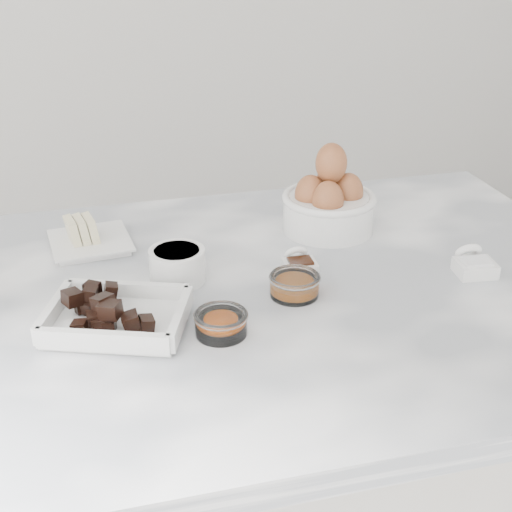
{
  "coord_description": "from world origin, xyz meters",
  "views": [
    {
      "loc": [
        -0.23,
        -0.93,
        1.47
      ],
      "look_at": [
        0.02,
        0.03,
        0.98
      ],
      "focal_mm": 50.0,
      "sensor_mm": 36.0,
      "label": 1
    }
  ],
  "objects_px": {
    "chocolate_dish": "(116,313)",
    "sugar_ramekin": "(177,264)",
    "honey_bowl": "(294,285)",
    "egg_bowl": "(329,202)",
    "butter_plate": "(89,237)",
    "vanilla_spoon": "(299,263)",
    "salt_spoon": "(473,264)",
    "zest_bowl": "(221,322)"
  },
  "relations": [
    {
      "from": "chocolate_dish",
      "to": "sugar_ramekin",
      "type": "bearing_deg",
      "value": 48.28
    },
    {
      "from": "chocolate_dish",
      "to": "honey_bowl",
      "type": "distance_m",
      "value": 0.27
    },
    {
      "from": "chocolate_dish",
      "to": "egg_bowl",
      "type": "xyz_separation_m",
      "value": [
        0.4,
        0.24,
        0.03
      ]
    },
    {
      "from": "butter_plate",
      "to": "egg_bowl",
      "type": "xyz_separation_m",
      "value": [
        0.42,
        -0.03,
        0.03
      ]
    },
    {
      "from": "honey_bowl",
      "to": "chocolate_dish",
      "type": "bearing_deg",
      "value": -174.76
    },
    {
      "from": "sugar_ramekin",
      "to": "butter_plate",
      "type": "bearing_deg",
      "value": 129.3
    },
    {
      "from": "sugar_ramekin",
      "to": "egg_bowl",
      "type": "height_order",
      "value": "egg_bowl"
    },
    {
      "from": "egg_bowl",
      "to": "vanilla_spoon",
      "type": "xyz_separation_m",
      "value": [
        -0.1,
        -0.14,
        -0.04
      ]
    },
    {
      "from": "chocolate_dish",
      "to": "egg_bowl",
      "type": "height_order",
      "value": "egg_bowl"
    },
    {
      "from": "vanilla_spoon",
      "to": "salt_spoon",
      "type": "distance_m",
      "value": 0.28
    },
    {
      "from": "honey_bowl",
      "to": "salt_spoon",
      "type": "height_order",
      "value": "salt_spoon"
    },
    {
      "from": "egg_bowl",
      "to": "honey_bowl",
      "type": "relative_size",
      "value": 2.16
    },
    {
      "from": "chocolate_dish",
      "to": "sugar_ramekin",
      "type": "xyz_separation_m",
      "value": [
        0.1,
        0.12,
        0.01
      ]
    },
    {
      "from": "honey_bowl",
      "to": "zest_bowl",
      "type": "distance_m",
      "value": 0.15
    },
    {
      "from": "honey_bowl",
      "to": "zest_bowl",
      "type": "relative_size",
      "value": 1.04
    },
    {
      "from": "vanilla_spoon",
      "to": "salt_spoon",
      "type": "height_order",
      "value": "salt_spoon"
    },
    {
      "from": "egg_bowl",
      "to": "zest_bowl",
      "type": "height_order",
      "value": "egg_bowl"
    },
    {
      "from": "honey_bowl",
      "to": "salt_spoon",
      "type": "bearing_deg",
      "value": -0.19
    },
    {
      "from": "egg_bowl",
      "to": "salt_spoon",
      "type": "xyz_separation_m",
      "value": [
        0.17,
        -0.22,
        -0.04
      ]
    },
    {
      "from": "butter_plate",
      "to": "sugar_ramekin",
      "type": "xyz_separation_m",
      "value": [
        0.13,
        -0.16,
        0.01
      ]
    },
    {
      "from": "sugar_ramekin",
      "to": "vanilla_spoon",
      "type": "xyz_separation_m",
      "value": [
        0.19,
        -0.02,
        -0.02
      ]
    },
    {
      "from": "egg_bowl",
      "to": "vanilla_spoon",
      "type": "relative_size",
      "value": 2.6
    },
    {
      "from": "honey_bowl",
      "to": "vanilla_spoon",
      "type": "height_order",
      "value": "vanilla_spoon"
    },
    {
      "from": "chocolate_dish",
      "to": "vanilla_spoon",
      "type": "bearing_deg",
      "value": 18.35
    },
    {
      "from": "salt_spoon",
      "to": "honey_bowl",
      "type": "bearing_deg",
      "value": 179.81
    },
    {
      "from": "zest_bowl",
      "to": "vanilla_spoon",
      "type": "height_order",
      "value": "vanilla_spoon"
    },
    {
      "from": "sugar_ramekin",
      "to": "salt_spoon",
      "type": "bearing_deg",
      "value": -11.35
    },
    {
      "from": "butter_plate",
      "to": "honey_bowl",
      "type": "xyz_separation_m",
      "value": [
        0.29,
        -0.25,
        -0.0
      ]
    },
    {
      "from": "sugar_ramekin",
      "to": "egg_bowl",
      "type": "xyz_separation_m",
      "value": [
        0.29,
        0.12,
        0.02
      ]
    },
    {
      "from": "vanilla_spoon",
      "to": "salt_spoon",
      "type": "bearing_deg",
      "value": -15.62
    },
    {
      "from": "butter_plate",
      "to": "salt_spoon",
      "type": "height_order",
      "value": "butter_plate"
    },
    {
      "from": "chocolate_dish",
      "to": "sugar_ramekin",
      "type": "relative_size",
      "value": 2.62
    },
    {
      "from": "chocolate_dish",
      "to": "salt_spoon",
      "type": "bearing_deg",
      "value": 2.38
    },
    {
      "from": "sugar_ramekin",
      "to": "egg_bowl",
      "type": "bearing_deg",
      "value": 22.97
    },
    {
      "from": "egg_bowl",
      "to": "butter_plate",
      "type": "bearing_deg",
      "value": 175.48
    },
    {
      "from": "zest_bowl",
      "to": "egg_bowl",
      "type": "bearing_deg",
      "value": 48.45
    },
    {
      "from": "sugar_ramekin",
      "to": "salt_spoon",
      "type": "relative_size",
      "value": 1.11
    },
    {
      "from": "zest_bowl",
      "to": "salt_spoon",
      "type": "relative_size",
      "value": 0.96
    },
    {
      "from": "sugar_ramekin",
      "to": "chocolate_dish",
      "type": "bearing_deg",
      "value": -131.72
    },
    {
      "from": "chocolate_dish",
      "to": "sugar_ramekin",
      "type": "height_order",
      "value": "same"
    },
    {
      "from": "egg_bowl",
      "to": "chocolate_dish",
      "type": "bearing_deg",
      "value": -148.78
    },
    {
      "from": "butter_plate",
      "to": "salt_spoon",
      "type": "relative_size",
      "value": 1.84
    }
  ]
}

